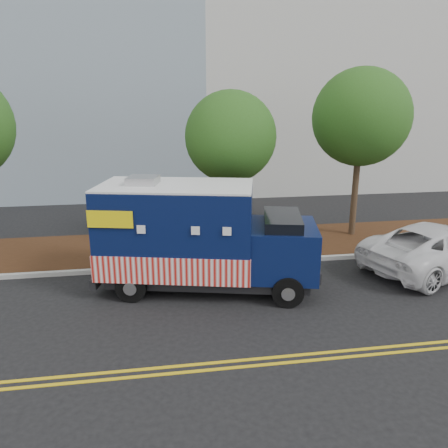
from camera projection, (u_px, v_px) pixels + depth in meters
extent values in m
plane|color=black|center=(190.00, 284.00, 14.04)|extent=(120.00, 120.00, 0.00)
cube|color=#9E9E99|center=(187.00, 266.00, 15.35)|extent=(120.00, 0.18, 0.15)
cube|color=#321E0E|center=(183.00, 247.00, 17.34)|extent=(120.00, 4.00, 0.15)
cube|color=gold|center=(207.00, 364.00, 9.82)|extent=(120.00, 0.10, 0.01)
cube|color=gold|center=(208.00, 370.00, 9.58)|extent=(120.00, 0.10, 0.01)
cylinder|color=#38281C|center=(230.00, 205.00, 16.96)|extent=(0.26, 0.26, 3.52)
sphere|color=#2A5417|center=(231.00, 137.00, 16.24)|extent=(3.41, 3.41, 3.41)
cylinder|color=#38281C|center=(355.00, 191.00, 18.25)|extent=(0.26, 0.26, 4.06)
sphere|color=#2A5417|center=(361.00, 117.00, 17.42)|extent=(3.90, 3.90, 3.90)
cube|color=#473828|center=(107.00, 234.00, 15.20)|extent=(0.06, 0.06, 2.40)
cube|color=black|center=(209.00, 274.00, 13.64)|extent=(6.36, 3.39, 0.30)
cube|color=#09143F|center=(177.00, 228.00, 13.30)|extent=(4.99, 3.47, 2.59)
cube|color=#B6120B|center=(178.00, 256.00, 13.56)|extent=(5.05, 3.54, 0.81)
cube|color=white|center=(176.00, 185.00, 12.94)|extent=(4.99, 3.47, 0.06)
cube|color=#B7B7BA|center=(143.00, 180.00, 12.97)|extent=(1.04, 1.04, 0.24)
cube|color=#09143F|center=(283.00, 249.00, 13.23)|extent=(2.43, 2.71, 1.51)
cube|color=black|center=(282.00, 226.00, 13.03)|extent=(1.54, 2.30, 0.70)
cube|color=black|center=(315.00, 266.00, 13.30)|extent=(0.58, 2.12, 0.32)
cube|color=black|center=(106.00, 270.00, 13.88)|extent=(0.75, 2.41, 0.30)
cube|color=#B7B7BA|center=(103.00, 225.00, 13.45)|extent=(0.49, 1.90, 2.05)
cube|color=#B7B7BA|center=(193.00, 216.00, 14.49)|extent=(1.90, 0.49, 1.19)
cube|color=yellow|center=(110.00, 219.00, 12.02)|extent=(1.27, 0.32, 0.49)
cube|color=yellow|center=(135.00, 199.00, 14.49)|extent=(1.27, 0.32, 0.49)
cylinder|color=black|center=(288.00, 292.00, 12.41)|extent=(0.95, 0.50, 0.91)
cylinder|color=black|center=(284.00, 264.00, 14.53)|extent=(0.95, 0.50, 0.91)
cylinder|color=black|center=(131.00, 287.00, 12.74)|extent=(0.95, 0.50, 0.91)
cylinder|color=black|center=(150.00, 260.00, 14.86)|extent=(0.95, 0.50, 0.91)
imported|color=white|center=(439.00, 247.00, 15.05)|extent=(6.39, 4.55, 1.62)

